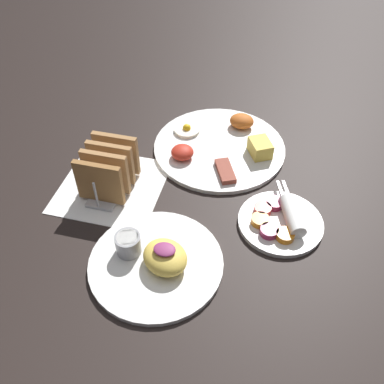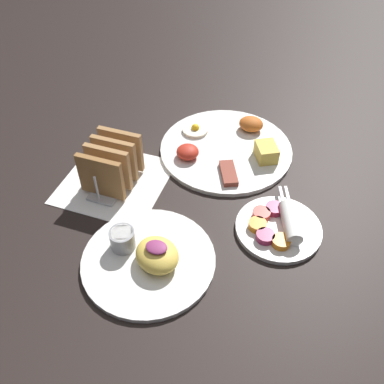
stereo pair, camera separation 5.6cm
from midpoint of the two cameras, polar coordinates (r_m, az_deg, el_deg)
ground_plane at (r=0.90m, az=-2.37°, el=-1.84°), size 3.00×3.00×0.00m
napkin_flat at (r=0.96m, az=-12.32°, el=0.71°), size 0.22×0.22×0.00m
plate_breakfast at (r=1.03m, az=2.29°, el=6.17°), size 0.31×0.31×0.05m
plate_condiments at (r=0.87m, az=9.96°, el=-3.80°), size 0.17×0.19×0.04m
plate_foreground at (r=0.80m, az=-6.86°, el=-9.01°), size 0.25×0.25×0.06m
toast_rack at (r=0.93m, az=-12.79°, el=2.93°), size 0.10×0.15×0.10m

